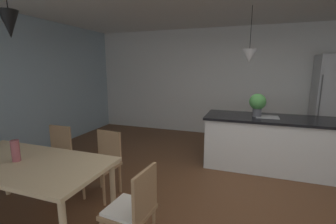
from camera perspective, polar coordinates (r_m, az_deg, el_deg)
ground_plane at (r=3.29m, az=17.14°, el=-21.62°), size 10.00×8.40×0.04m
wall_back_kitchen at (r=6.06m, az=19.18°, el=6.76°), size 10.00×0.12×2.70m
dining_table at (r=2.96m, az=-32.04°, el=-11.53°), size 1.85×0.89×0.74m
chair_far_left at (r=3.82m, az=-26.15°, el=-9.32°), size 0.40×0.40×0.87m
chair_far_right at (r=3.30m, az=-15.62°, el=-11.72°), size 0.43×0.43×0.87m
chair_kitchen_end at (r=2.27m, az=-8.65°, el=-22.57°), size 0.43×0.43×0.87m
kitchen_island at (r=4.35m, az=23.79°, el=-6.89°), size 2.17×0.84×0.91m
refrigerator at (r=5.93m, az=35.22°, el=1.83°), size 0.65×0.67×1.99m
pendant_over_table at (r=2.69m, az=-34.56°, el=17.49°), size 0.17×0.17×0.71m
pendant_over_island_main at (r=4.15m, az=19.41°, el=12.98°), size 0.23×0.23×0.89m
potted_plant_on_island at (r=4.19m, az=21.27°, el=2.07°), size 0.27×0.27×0.39m
vase_on_dining_table at (r=2.94m, az=-33.54°, el=-7.99°), size 0.08×0.08×0.23m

